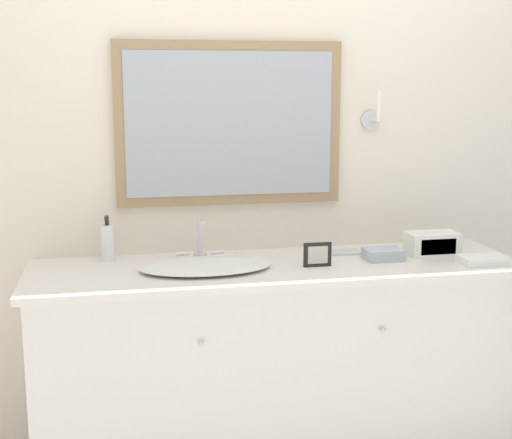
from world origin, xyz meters
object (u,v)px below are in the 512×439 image
Objects in this scene: sink_basin at (205,265)px; appliance_box at (432,244)px; soap_bottle at (108,242)px; picture_frame at (317,255)px.

appliance_box is (1.04, 0.06, 0.03)m from sink_basin.
sink_basin is at bearing -176.96° from appliance_box.
picture_frame is (0.87, -0.28, -0.03)m from soap_bottle.
soap_bottle is at bearing 149.76° from sink_basin.
soap_bottle reaches higher than sink_basin.
sink_basin reaches higher than picture_frame.
sink_basin is 1.04m from appliance_box.
picture_frame is (0.47, -0.04, 0.03)m from sink_basin.
picture_frame is at bearing -17.55° from soap_bottle.
appliance_box is 1.92× the size of picture_frame.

